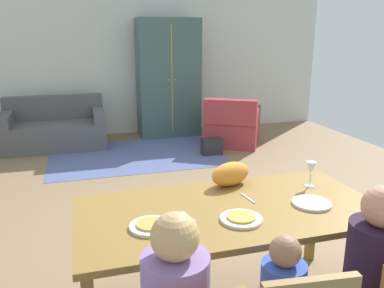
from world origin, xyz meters
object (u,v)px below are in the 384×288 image
Objects in this scene: plate_near_child at (241,219)px; armchair at (232,126)px; armoire at (168,78)px; dining_table at (229,218)px; plate_near_woman at (312,203)px; handbag at (212,146)px; wine_glass at (311,169)px; cat at (231,174)px; plate_near_man at (151,226)px; couch at (55,129)px.

armchair reaches higher than plate_near_child.
armoire reaches higher than armchair.
plate_near_child is (0.00, -0.18, 0.08)m from dining_table.
dining_table is 7.62× the size of plate_near_child.
plate_near_child is at bearing -171.32° from plate_near_woman.
handbag is at bearing -76.59° from armoire.
cat is at bearing 160.58° from wine_glass.
plate_near_woman is (0.52, 0.08, 0.00)m from plate_near_child.
cat is (-0.54, 0.19, -0.05)m from wine_glass.
armoire is at bearing 64.10° from cat.
plate_near_man is 1.05m from plate_near_woman.
couch reaches higher than plate_near_child.
armoire is 1.75m from handbag.
plate_near_child is at bearing -75.12° from couch.
couch reaches higher than plate_near_man.
dining_table is 1.63× the size of armchair.
wine_glass is 0.57m from cat.
plate_near_man is at bearing -162.55° from cat.
plate_near_woman is 5.07m from couch.
handbag is at bearing 54.63° from cat.
dining_table is 5.96× the size of cat.
cat is (-0.37, 0.47, 0.08)m from plate_near_woman.
plate_near_man is 0.12× the size of armoire.
plate_near_child is at bearing -6.53° from plate_near_man.
armoire reaches higher than couch.
cat is 0.27× the size of armchair.
plate_near_man is at bearing -81.00° from couch.
plate_near_child is 1.00× the size of plate_near_woman.
wine_glass reaches higher than plate_near_man.
armoire is at bearing 81.44° from dining_table.
wine_glass is 0.12× the size of couch.
cat reaches higher than armchair.
armchair is at bearing 68.53° from plate_near_child.
plate_near_woman is at bearing -98.97° from handbag.
plate_near_man and plate_near_woman have the same top height.
couch is (-1.27, 4.61, -0.39)m from dining_table.
plate_near_child is at bearing -152.32° from wine_glass.
armchair reaches higher than plate_near_man.
plate_near_man is 1.34× the size of wine_glass.
cat is 4.58m from armoire.
armoire is (0.59, 4.54, 0.20)m from cat.
plate_near_woman is at bearing -120.06° from wine_glass.
couch is 5.03× the size of handbag.
dining_table is 4.24m from armchair.
plate_near_child is 0.78× the size of handbag.
plate_near_woman is 5.02m from armoire.
armchair is 3.66× the size of handbag.
plate_near_man is 0.78× the size of cat.
cat is 4.51m from couch.
armchair reaches higher than plate_near_woman.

